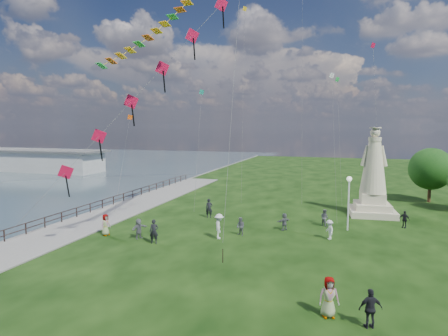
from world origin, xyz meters
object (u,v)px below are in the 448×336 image
(lamppost, at_px, (349,192))
(person_1, at_px, (241,226))
(pier_pavilion, at_px, (36,160))
(person_5, at_px, (139,229))
(statue, at_px, (373,182))
(person_9, at_px, (404,219))
(person_4, at_px, (329,297))
(person_7, at_px, (324,218))
(person_8, at_px, (329,230))
(person_0, at_px, (154,231))
(person_6, at_px, (209,208))
(person_11, at_px, (284,222))
(person_3, at_px, (371,309))
(person_2, at_px, (219,226))
(person_10, at_px, (106,225))

(lamppost, xyz_separation_m, person_1, (-8.15, -4.11, -2.55))
(pier_pavilion, height_order, person_5, pier_pavilion)
(statue, distance_m, person_9, 5.40)
(person_4, relative_size, person_7, 1.26)
(lamppost, xyz_separation_m, person_8, (-1.37, -3.06, -2.52))
(pier_pavilion, xyz_separation_m, person_9, (64.81, -26.39, -1.10))
(person_0, distance_m, person_1, 6.83)
(pier_pavilion, relative_size, person_6, 16.58)
(person_8, relative_size, person_11, 1.05)
(statue, distance_m, person_6, 16.17)
(person_1, height_order, person_3, person_3)
(pier_pavilion, distance_m, person_0, 59.21)
(statue, xyz_separation_m, person_0, (-16.09, -14.55, -2.34))
(person_1, relative_size, person_9, 0.99)
(lamppost, height_order, person_2, lamppost)
(person_4, height_order, person_11, person_4)
(lamppost, distance_m, person_7, 3.30)
(lamppost, bearing_deg, person_6, 176.95)
(person_1, relative_size, person_2, 0.75)
(statue, bearing_deg, person_0, -142.35)
(person_3, height_order, person_8, person_3)
(person_7, bearing_deg, person_9, -126.91)
(person_2, xyz_separation_m, person_8, (8.15, 2.37, -0.21))
(person_10, bearing_deg, person_1, -58.54)
(person_2, distance_m, person_10, 9.10)
(person_2, bearing_deg, lamppost, -79.59)
(lamppost, xyz_separation_m, person_3, (0.74, -15.76, -2.41))
(person_3, relative_size, person_4, 0.93)
(person_0, relative_size, person_4, 0.96)
(person_8, relative_size, person_10, 0.89)
(person_2, bearing_deg, person_11, -68.28)
(statue, xyz_separation_m, person_8, (-3.71, -9.60, -2.48))
(person_3, bearing_deg, person_9, -122.01)
(person_0, relative_size, person_5, 1.14)
(person_4, xyz_separation_m, person_10, (-17.42, 7.98, -0.08))
(person_9, distance_m, person_10, 25.00)
(person_9, bearing_deg, person_2, -122.08)
(person_1, distance_m, person_11, 4.02)
(person_8, distance_m, person_9, 8.08)
(person_4, bearing_deg, person_10, 137.54)
(person_11, bearing_deg, person_9, 149.64)
(person_0, height_order, person_3, person_0)
(person_1, height_order, person_11, person_1)
(statue, bearing_deg, person_7, -131.36)
(person_9, bearing_deg, person_8, -108.88)
(person_1, xyz_separation_m, person_7, (6.22, 4.98, 0.01))
(person_4, xyz_separation_m, person_9, (5.64, 17.64, -0.20))
(lamppost, relative_size, person_0, 2.53)
(person_0, relative_size, person_7, 1.21)
(person_5, distance_m, person_10, 2.98)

